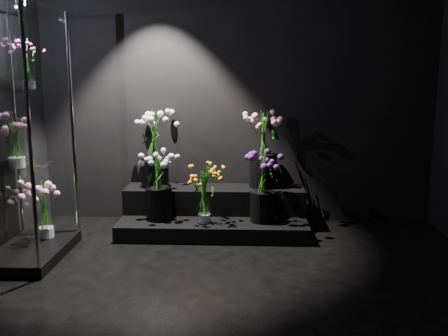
{
  "coord_description": "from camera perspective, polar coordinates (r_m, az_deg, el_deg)",
  "views": [
    {
      "loc": [
        0.08,
        -3.11,
        1.52
      ],
      "look_at": [
        -0.1,
        1.2,
        0.7
      ],
      "focal_mm": 40.0,
      "sensor_mm": 36.0,
      "label": 1
    }
  ],
  "objects": [
    {
      "name": "wall_back",
      "position": [
        5.11,
        1.49,
        9.42
      ],
      "size": [
        4.0,
        0.0,
        4.0
      ],
      "primitive_type": "plane",
      "rotation": [
        1.57,
        0.0,
        0.0
      ],
      "color": "black",
      "rests_on": "floor"
    },
    {
      "name": "display_case",
      "position": [
        4.32,
        -22.06,
        3.33
      ],
      "size": [
        0.56,
        0.93,
        2.04
      ],
      "color": "black",
      "rests_on": "floor"
    },
    {
      "name": "bouquet_case_base_pink",
      "position": [
        4.65,
        -19.84,
        -4.37
      ],
      "size": [
        0.42,
        0.42,
        0.5
      ],
      "rotation": [
        0.0,
        0.0,
        -0.4
      ],
      "color": "white",
      "rests_on": "display_case"
    },
    {
      "name": "bouquet_purple",
      "position": [
        4.64,
        4.47,
        -1.66
      ],
      "size": [
        0.42,
        0.42,
        0.67
      ],
      "rotation": [
        0.0,
        0.0,
        -0.4
      ],
      "color": "black",
      "rests_on": "display_riser"
    },
    {
      "name": "bouquet_case_magenta",
      "position": [
        4.41,
        -21.58,
        11.15
      ],
      "size": [
        0.23,
        0.23,
        0.41
      ],
      "rotation": [
        0.0,
        0.0,
        -0.17
      ],
      "color": "white",
      "rests_on": "display_case"
    },
    {
      "name": "bouquet_pink_roses",
      "position": [
        4.95,
        4.52,
        2.62
      ],
      "size": [
        0.43,
        0.43,
        0.77
      ],
      "rotation": [
        0.0,
        0.0,
        0.29
      ],
      "color": "black",
      "rests_on": "display_riser"
    },
    {
      "name": "floor",
      "position": [
        3.46,
        0.81,
        -15.27
      ],
      "size": [
        4.0,
        4.0,
        0.0
      ],
      "primitive_type": "plane",
      "color": "black",
      "rests_on": "ground"
    },
    {
      "name": "bouquet_cream_roses",
      "position": [
        4.99,
        -7.98,
        2.74
      ],
      "size": [
        0.46,
        0.46,
        0.76
      ],
      "rotation": [
        0.0,
        0.0,
        -0.13
      ],
      "color": "black",
      "rests_on": "display_riser"
    },
    {
      "name": "bouquet_lilac",
      "position": [
        4.75,
        -7.5,
        -1.57
      ],
      "size": [
        0.42,
        0.42,
        0.65
      ],
      "rotation": [
        0.0,
        0.0,
        -0.3
      ],
      "color": "black",
      "rests_on": "display_riser"
    },
    {
      "name": "display_riser",
      "position": [
        4.95,
        -1.13,
        -5.12
      ],
      "size": [
        1.79,
        0.79,
        0.4
      ],
      "color": "black",
      "rests_on": "floor"
    },
    {
      "name": "bouquet_case_pink",
      "position": [
        4.19,
        -22.78,
        3.01
      ],
      "size": [
        0.34,
        0.34,
        0.42
      ],
      "rotation": [
        0.0,
        0.0,
        -0.21
      ],
      "color": "white",
      "rests_on": "display_case"
    },
    {
      "name": "wall_front",
      "position": [
        1.12,
        -1.85,
        4.63
      ],
      "size": [
        4.0,
        0.0,
        4.0
      ],
      "primitive_type": "plane",
      "rotation": [
        -1.57,
        0.0,
        0.0
      ],
      "color": "black",
      "rests_on": "floor"
    },
    {
      "name": "bouquet_orange_bells",
      "position": [
        4.61,
        -2.27,
        -2.87
      ],
      "size": [
        0.27,
        0.27,
        0.55
      ],
      "rotation": [
        0.0,
        0.0,
        0.06
      ],
      "color": "white",
      "rests_on": "display_riser"
    }
  ]
}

